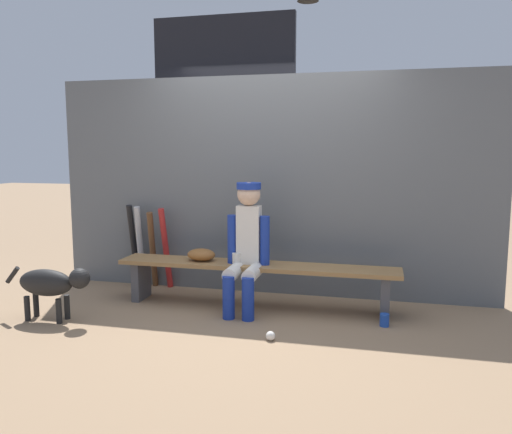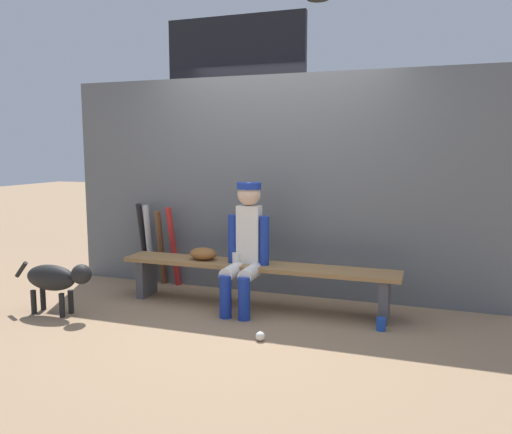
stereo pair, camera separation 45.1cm
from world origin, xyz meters
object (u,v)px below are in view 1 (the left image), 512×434
bat_aluminum_red (166,248)px  baseball (271,336)px  cup_on_bench (236,259)px  scoreboard (228,83)px  cup_on_ground (384,320)px  dog (51,283)px  bat_aluminum_black (134,245)px  dugout_bench (256,273)px  bat_wood_dark (153,250)px  baseball_glove (201,255)px  bat_aluminum_silver (140,247)px  player_seated (246,243)px

bat_aluminum_red → baseball: (1.42, -1.21, -0.41)m
cup_on_bench → scoreboard: 2.33m
cup_on_ground → dog: bearing=-169.3°
bat_aluminum_red → bat_aluminum_black: 0.41m
bat_aluminum_red → bat_aluminum_black: bearing=173.5°
dugout_bench → scoreboard: scoreboard is taller
bat_aluminum_red → bat_wood_dark: 0.16m
baseball_glove → bat_aluminum_silver: bearing=154.1°
bat_wood_dark → dog: 1.27m
baseball_glove → scoreboard: bearing=94.7°
cup_on_ground → scoreboard: bearing=139.7°
baseball → scoreboard: (-0.98, 2.13, 2.25)m
bat_aluminum_black → cup_on_bench: 1.43m
player_seated → baseball_glove: bearing=167.9°
bat_aluminum_silver → cup_on_bench: (1.24, -0.49, 0.03)m
bat_aluminum_silver → scoreboard: bearing=50.2°
bat_aluminum_black → cup_on_ground: size_ratio=8.38×
bat_aluminum_red → bat_wood_dark: bat_aluminum_red is taller
bat_aluminum_red → baseball: 1.91m
bat_aluminum_silver → cup_on_ground: 2.73m
bat_wood_dark → bat_aluminum_silver: (-0.16, 0.01, 0.03)m
player_seated → bat_aluminum_black: 1.55m
bat_wood_dark → bat_aluminum_black: (-0.25, 0.05, 0.03)m
dugout_bench → baseball_glove: baseball_glove is taller
dog → cup_on_bench: bearing=25.9°
bat_aluminum_red → bat_wood_dark: size_ratio=1.04×
bat_aluminum_black → baseball: bat_aluminum_black is taller
baseball → scoreboard: scoreboard is taller
bat_aluminum_black → dog: size_ratio=1.09×
bat_aluminum_black → dog: bearing=-97.3°
bat_aluminum_silver → dog: 1.25m
dugout_bench → bat_aluminum_black: bat_aluminum_black is taller
bat_wood_dark → scoreboard: scoreboard is taller
baseball → dog: bearing=179.7°
baseball_glove → cup_on_ground: bearing=-8.2°
cup_on_bench → dog: 1.67m
cup_on_ground → cup_on_bench: size_ratio=1.00×
dugout_bench → bat_aluminum_silver: size_ratio=3.00×
dugout_bench → baseball: size_ratio=36.56×
dog → scoreboard: bearing=64.6°
player_seated → scoreboard: 2.25m
bat_aluminum_red → bat_aluminum_silver: 0.31m
cup_on_bench → scoreboard: scoreboard is taller
dugout_bench → cup_on_bench: bearing=-158.8°
baseball_glove → cup_on_bench: baseball_glove is taller
cup_on_ground → scoreboard: scoreboard is taller
dugout_bench → cup_on_ground: dugout_bench is taller
dugout_bench → scoreboard: (-0.66, 1.32, 1.95)m
bat_aluminum_silver → bat_aluminum_black: bearing=159.7°
player_seated → bat_aluminum_black: (-1.44, 0.56, -0.19)m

